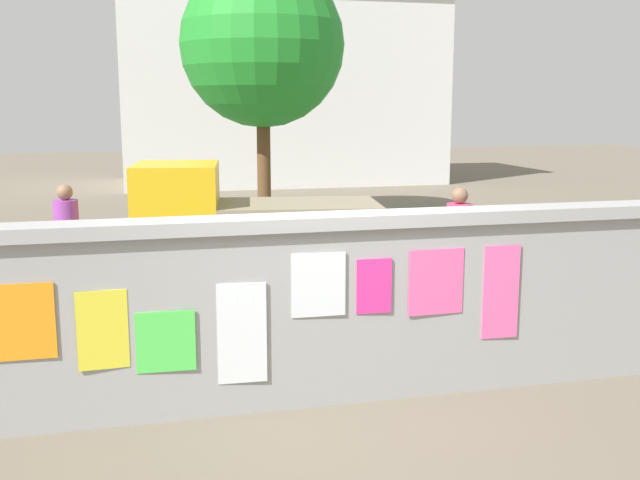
% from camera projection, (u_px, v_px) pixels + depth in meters
% --- Properties ---
extents(ground, '(60.00, 60.00, 0.00)m').
position_uv_depth(ground, '(219.00, 245.00, 14.58)').
color(ground, '#6B6051').
extents(poster_wall, '(7.53, 0.42, 1.75)m').
position_uv_depth(poster_wall, '(317.00, 307.00, 6.78)').
color(poster_wall, '#9A9A9A').
rests_on(poster_wall, ground).
extents(auto_rickshaw_truck, '(3.78, 2.01, 1.85)m').
position_uv_depth(auto_rickshaw_truck, '(245.00, 226.00, 11.23)').
color(auto_rickshaw_truck, black).
rests_on(auto_rickshaw_truck, ground).
extents(motorcycle, '(1.89, 0.59, 0.87)m').
position_uv_depth(motorcycle, '(12.00, 314.00, 8.13)').
color(motorcycle, black).
rests_on(motorcycle, ground).
extents(bicycle_near, '(1.67, 0.55, 0.95)m').
position_uv_depth(bicycle_near, '(465.00, 306.00, 8.80)').
color(bicycle_near, black).
rests_on(bicycle_near, ground).
extents(bicycle_far, '(1.71, 0.44, 0.95)m').
position_uv_depth(bicycle_far, '(250.00, 324.00, 8.11)').
color(bicycle_far, black).
rests_on(bicycle_far, ground).
extents(person_walking, '(0.41, 0.41, 1.62)m').
position_uv_depth(person_walking, '(67.00, 230.00, 10.43)').
color(person_walking, '#BF6626').
rests_on(person_walking, ground).
extents(person_bystander, '(0.48, 0.48, 1.62)m').
position_uv_depth(person_bystander, '(459.00, 234.00, 10.05)').
color(person_bystander, '#BF6626').
rests_on(person_bystander, ground).
extents(tree_roadside, '(3.67, 3.67, 5.84)m').
position_uv_depth(tree_roadside, '(262.00, 45.00, 16.64)').
color(tree_roadside, brown).
rests_on(tree_roadside, ground).
extents(building_background, '(11.03, 5.16, 6.70)m').
position_uv_depth(building_background, '(280.00, 84.00, 25.86)').
color(building_background, silver).
rests_on(building_background, ground).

